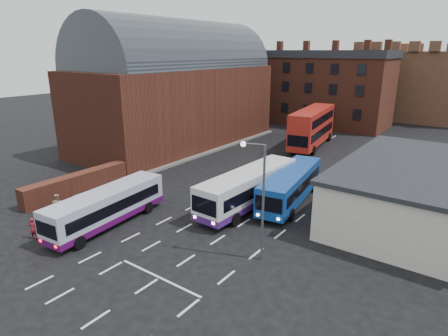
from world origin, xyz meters
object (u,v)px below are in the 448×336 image
Objects in this scene: street_lamp at (259,191)px; bus_red_double at (312,127)px; bus_white_inbound at (249,186)px; pedestrian_beige at (57,205)px; pedestrian_red at (33,228)px; bus_white_outbound at (107,205)px; bus_blue at (291,184)px.

bus_red_double is at bearing 107.28° from street_lamp.
pedestrian_beige is (-10.84, -10.09, -0.88)m from bus_white_inbound.
pedestrian_red is at bearing 74.02° from bus_red_double.
bus_blue is (8.82, 11.52, 0.07)m from bus_white_outbound.
bus_white_inbound reaches higher than bus_white_outbound.
bus_white_inbound is at bearing 126.22° from street_lamp.
street_lamp reaches higher than pedestrian_red.
bus_white_outbound is 4.62m from pedestrian_beige.
bus_red_double reaches higher than bus_white_outbound.
pedestrian_beige is at bearing -166.84° from street_lamp.
bus_red_double reaches higher than bus_blue.
bus_red_double reaches higher than pedestrian_beige.
bus_white_inbound is at bearing 48.45° from bus_white_outbound.
bus_white_outbound is at bearing 55.79° from bus_white_inbound.
bus_red_double is (2.43, 30.48, 1.07)m from bus_white_outbound.
bus_white_outbound is 0.95× the size of bus_blue.
pedestrian_red is at bearing 46.57° from bus_blue.
bus_white_outbound is 0.89× the size of bus_white_inbound.
pedestrian_red is 0.86× the size of pedestrian_beige.
bus_red_double is at bearing -134.87° from pedestrian_red.
pedestrian_beige reaches higher than pedestrian_red.
bus_white_inbound is 0.88× the size of bus_red_double.
pedestrian_beige is (-6.82, -31.75, -1.73)m from bus_red_double.
bus_blue is 18.40m from pedestrian_beige.
bus_red_double is 1.74× the size of street_lamp.
bus_white_inbound is at bearing -160.84° from pedestrian_red.
street_lamp reaches higher than bus_white_inbound.
bus_red_double is at bearing -79.73° from bus_blue.
bus_blue reaches higher than bus_white_outbound.
bus_white_inbound is 1.07× the size of bus_blue.
street_lamp is 4.09× the size of pedestrian_beige.
pedestrian_red is (-11.10, -15.81, -0.86)m from bus_blue.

